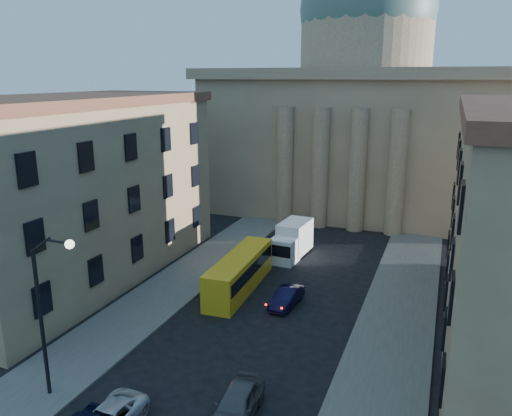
{
  "coord_description": "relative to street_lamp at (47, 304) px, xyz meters",
  "views": [
    {
      "loc": [
        10.73,
        -9.24,
        16.11
      ],
      "look_at": [
        -0.31,
        19.24,
        8.03
      ],
      "focal_mm": 35.0,
      "sensor_mm": 36.0,
      "label": 1
    }
  ],
  "objects": [
    {
      "name": "sidewalk_left",
      "position": [
        -1.53,
        10.0,
        -5.21
      ],
      "size": [
        5.0,
        60.0,
        0.15
      ],
      "primitive_type": "cube",
      "color": "#52504B",
      "rests_on": "ground"
    },
    {
      "name": "sidewalk_right",
      "position": [
        15.47,
        10.0,
        -5.21
      ],
      "size": [
        5.0,
        60.0,
        0.15
      ],
      "primitive_type": "cube",
      "color": "#52504B",
      "rests_on": "ground"
    },
    {
      "name": "box_truck",
      "position": [
        5.03,
        24.47,
        -3.8
      ],
      "size": [
        2.65,
        5.85,
        3.13
      ],
      "rotation": [
        0.0,
        0.0,
        -0.07
      ],
      "color": "white",
      "rests_on": "ground"
    },
    {
      "name": "building_left",
      "position": [
        -10.03,
        14.0,
        2.14
      ],
      "size": [
        11.6,
        26.6,
        14.7
      ],
      "color": "tan",
      "rests_on": "ground"
    },
    {
      "name": "car_right_distant",
      "position": [
        7.77,
        14.51,
        -4.64
      ],
      "size": [
        1.72,
        4.03,
        1.29
      ],
      "primitive_type": "imported",
      "rotation": [
        0.0,
        0.0,
        -0.09
      ],
      "color": "black",
      "rests_on": "ground"
    },
    {
      "name": "city_bus",
      "position": [
        3.47,
        15.95,
        -3.81
      ],
      "size": [
        2.65,
        9.83,
        2.75
      ],
      "rotation": [
        0.0,
        0.0,
        0.04
      ],
      "color": "gold",
      "rests_on": "ground"
    },
    {
      "name": "street_lamp",
      "position": [
        0.0,
        0.0,
        0.0
      ],
      "size": [
        2.62,
        0.44,
        8.83
      ],
      "color": "black",
      "rests_on": "ground"
    },
    {
      "name": "car_right_far",
      "position": [
        9.29,
        1.85,
        -4.5
      ],
      "size": [
        2.2,
        4.74,
        1.57
      ],
      "primitive_type": "imported",
      "rotation": [
        0.0,
        0.0,
        0.08
      ],
      "color": "#48484D",
      "rests_on": "ground"
    },
    {
      "name": "church",
      "position": [
        6.97,
        47.47,
        6.59
      ],
      "size": [
        68.02,
        28.76,
        36.6
      ],
      "color": "#806B4E",
      "rests_on": "ground"
    }
  ]
}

